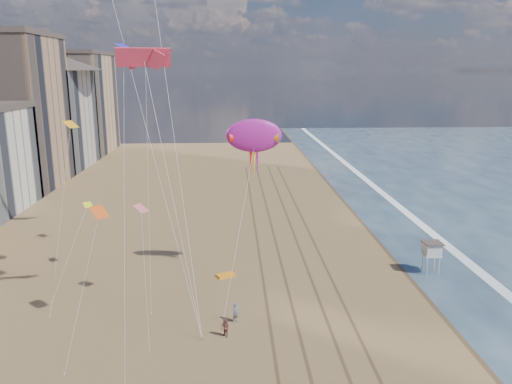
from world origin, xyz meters
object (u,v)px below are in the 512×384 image
lifeguard_stand (432,249)px  kite_flyer_a (236,313)px  kite_flyer_b (225,328)px  grounded_kite (226,275)px  show_kite (254,136)px

lifeguard_stand → kite_flyer_a: bearing=-155.1°
lifeguard_stand → kite_flyer_b: (-22.58, -12.63, -1.96)m
lifeguard_stand → grounded_kite: (-22.68, 0.25, -2.70)m
grounded_kite → kite_flyer_a: size_ratio=1.08×
show_kite → grounded_kite: bearing=174.4°
lifeguard_stand → kite_flyer_b: size_ratio=2.16×
lifeguard_stand → show_kite: (-19.59, -0.05, 12.61)m
lifeguard_stand → grounded_kite: size_ratio=1.86×
show_kite → kite_flyer_a: show_kite is taller
lifeguard_stand → kite_flyer_b: bearing=-150.8°
show_kite → lifeguard_stand: bearing=0.2°
grounded_kite → kite_flyer_b: bearing=-112.9°
kite_flyer_a → kite_flyer_b: bearing=-143.9°
grounded_kite → kite_flyer_a: kite_flyer_a is taller
kite_flyer_b → lifeguard_stand: bearing=76.4°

